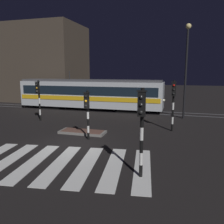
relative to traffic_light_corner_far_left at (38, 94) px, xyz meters
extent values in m
plane|color=black|center=(5.51, -5.05, -2.23)|extent=(120.00, 120.00, 0.00)
cube|color=#59595E|center=(5.51, 5.83, -2.22)|extent=(80.00, 0.12, 0.03)
cube|color=#59595E|center=(5.51, 7.27, -2.22)|extent=(80.00, 0.12, 0.03)
cube|color=silver|center=(3.66, -8.10, -2.22)|extent=(1.32, 4.64, 0.02)
cube|color=silver|center=(4.90, -7.93, -2.22)|extent=(1.32, 4.64, 0.02)
cube|color=silver|center=(6.13, -7.76, -2.22)|extent=(1.32, 4.64, 0.02)
cube|color=silver|center=(7.37, -7.58, -2.22)|extent=(1.32, 4.64, 0.02)
cube|color=silver|center=(8.60, -7.41, -2.22)|extent=(1.32, 4.64, 0.02)
cube|color=silver|center=(9.84, -7.24, -2.22)|extent=(1.32, 4.64, 0.02)
cube|color=slate|center=(5.05, -2.66, -2.15)|extent=(3.11, 1.20, 0.16)
cube|color=brown|center=(5.05, -2.66, -2.06)|extent=(2.80, 1.08, 0.02)
cylinder|color=black|center=(0.00, 0.09, -1.99)|extent=(0.14, 0.14, 0.48)
cylinder|color=white|center=(0.00, 0.09, -1.51)|extent=(0.14, 0.14, 0.48)
cylinder|color=black|center=(0.00, 0.09, -1.02)|extent=(0.14, 0.14, 0.48)
cylinder|color=white|center=(0.00, 0.09, -0.54)|extent=(0.14, 0.14, 0.48)
cylinder|color=black|center=(0.00, 0.09, -0.06)|extent=(0.14, 0.14, 0.48)
cylinder|color=white|center=(0.00, 0.09, 0.43)|extent=(0.14, 0.14, 0.48)
cylinder|color=black|center=(0.00, 0.09, 0.91)|extent=(0.14, 0.14, 0.48)
cube|color=black|center=(0.00, -0.08, 0.55)|extent=(0.28, 0.20, 0.90)
sphere|color=black|center=(0.00, -0.19, 0.83)|extent=(0.14, 0.14, 0.14)
sphere|color=orange|center=(0.00, -0.19, 0.55)|extent=(0.14, 0.14, 0.14)
sphere|color=black|center=(0.00, -0.19, 0.27)|extent=(0.14, 0.14, 0.14)
cube|color=black|center=(0.00, -0.08, 1.04)|extent=(0.36, 0.24, 0.04)
cylinder|color=black|center=(10.84, -0.35, -1.98)|extent=(0.14, 0.14, 0.50)
cylinder|color=white|center=(10.84, -0.35, -1.48)|extent=(0.14, 0.14, 0.50)
cylinder|color=black|center=(10.84, -0.35, -0.97)|extent=(0.14, 0.14, 0.50)
cylinder|color=white|center=(10.84, -0.35, -0.47)|extent=(0.14, 0.14, 0.50)
cylinder|color=black|center=(10.84, -0.35, 0.04)|extent=(0.14, 0.14, 0.50)
cylinder|color=white|center=(10.84, -0.35, 0.54)|extent=(0.14, 0.14, 0.50)
cylinder|color=black|center=(10.84, -0.35, 1.04)|extent=(0.14, 0.14, 0.50)
cube|color=black|center=(10.84, -0.52, 0.69)|extent=(0.28, 0.20, 0.90)
sphere|color=red|center=(10.84, -0.63, 0.97)|extent=(0.14, 0.14, 0.14)
sphere|color=black|center=(10.84, -0.63, 0.69)|extent=(0.14, 0.14, 0.14)
sphere|color=black|center=(10.84, -0.63, 0.41)|extent=(0.14, 0.14, 0.14)
cube|color=black|center=(10.84, -0.52, 1.18)|extent=(0.36, 0.24, 0.04)
cylinder|color=black|center=(5.97, -3.87, -2.02)|extent=(0.14, 0.14, 0.43)
cylinder|color=white|center=(5.97, -3.87, -1.59)|extent=(0.14, 0.14, 0.43)
cylinder|color=black|center=(5.97, -3.87, -1.16)|extent=(0.14, 0.14, 0.43)
cylinder|color=white|center=(5.97, -3.87, -0.73)|extent=(0.14, 0.14, 0.43)
cylinder|color=black|center=(5.97, -3.87, -0.30)|extent=(0.14, 0.14, 0.43)
cylinder|color=white|center=(5.97, -3.87, 0.13)|extent=(0.14, 0.14, 0.43)
cylinder|color=black|center=(5.97, -3.87, 0.56)|extent=(0.14, 0.14, 0.43)
cube|color=black|center=(5.97, -4.04, 0.18)|extent=(0.28, 0.20, 0.90)
sphere|color=black|center=(5.97, -4.15, 0.46)|extent=(0.14, 0.14, 0.14)
sphere|color=orange|center=(5.97, -4.15, 0.18)|extent=(0.14, 0.14, 0.14)
sphere|color=black|center=(5.97, -4.15, -0.10)|extent=(0.14, 0.14, 0.14)
cube|color=black|center=(5.97, -4.04, 0.67)|extent=(0.36, 0.24, 0.04)
cylinder|color=black|center=(9.89, -8.06, -1.98)|extent=(0.14, 0.14, 0.51)
cylinder|color=white|center=(9.89, -8.06, -1.47)|extent=(0.14, 0.14, 0.51)
cylinder|color=black|center=(9.89, -8.06, -0.97)|extent=(0.14, 0.14, 0.51)
cylinder|color=white|center=(9.89, -8.06, -0.46)|extent=(0.14, 0.14, 0.51)
cylinder|color=black|center=(9.89, -8.06, 0.04)|extent=(0.14, 0.14, 0.51)
cylinder|color=white|center=(9.89, -8.06, 0.55)|extent=(0.14, 0.14, 0.51)
cylinder|color=black|center=(9.89, -8.06, 1.05)|extent=(0.14, 0.14, 0.51)
cube|color=black|center=(9.89, -8.23, 0.71)|extent=(0.28, 0.20, 0.90)
sphere|color=black|center=(9.89, -8.34, 0.99)|extent=(0.14, 0.14, 0.14)
sphere|color=black|center=(9.89, -8.34, 0.71)|extent=(0.14, 0.14, 0.14)
sphere|color=black|center=(9.89, -8.34, 0.43)|extent=(0.14, 0.14, 0.14)
cube|color=black|center=(9.89, -8.23, 1.20)|extent=(0.36, 0.24, 0.04)
cylinder|color=black|center=(11.65, 4.42, 1.68)|extent=(0.18, 0.18, 7.83)
cylinder|color=black|center=(11.65, 3.97, 5.49)|extent=(0.10, 0.90, 0.10)
sphere|color=#F9E08C|center=(11.65, 3.52, 5.41)|extent=(0.44, 0.44, 0.44)
cube|color=silver|center=(1.95, 6.55, -0.53)|extent=(15.55, 2.50, 2.70)
cube|color=yellow|center=(1.95, 5.28, -0.88)|extent=(15.24, 0.04, 0.44)
cube|color=yellow|center=(1.95, 7.82, -0.88)|extent=(15.24, 0.04, 0.44)
cube|color=black|center=(1.95, 5.28, -0.08)|extent=(14.77, 0.03, 0.90)
cube|color=#4C4C51|center=(1.95, 6.55, 0.92)|extent=(15.24, 2.30, 0.20)
cylinder|color=#262628|center=(-0.39, 6.55, 1.42)|extent=(0.08, 0.08, 1.00)
cube|color=black|center=(6.22, 6.55, -2.06)|extent=(2.20, 2.00, 0.35)
cube|color=black|center=(-2.33, 6.55, -2.06)|extent=(2.20, 2.00, 0.35)
sphere|color=#F9F2CC|center=(9.77, 6.55, -0.93)|extent=(0.24, 0.24, 0.24)
cube|color=#42382D|center=(-7.25, 12.89, 2.94)|extent=(10.23, 8.00, 10.34)
camera|label=1|loc=(11.21, -16.65, 1.92)|focal=37.15mm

